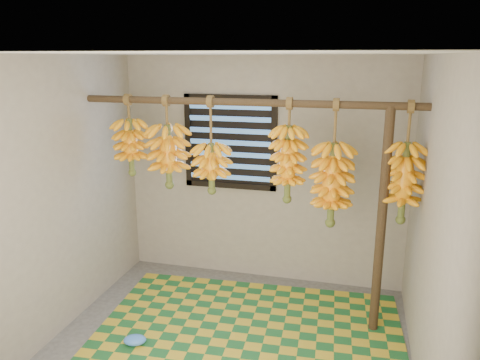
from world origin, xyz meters
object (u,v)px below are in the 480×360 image
(woven_mat, at_px, (246,342))
(banana_bunch_b, at_px, (168,156))
(plastic_bag, at_px, (135,340))
(support_post, at_px, (381,225))
(banana_bunch_d, at_px, (288,164))
(banana_bunch_a, at_px, (131,147))
(banana_bunch_c, at_px, (212,168))
(banana_bunch_e, at_px, (332,185))
(banana_bunch_f, at_px, (404,183))

(woven_mat, bearing_deg, banana_bunch_b, 150.24)
(woven_mat, height_order, banana_bunch_b, banana_bunch_b)
(woven_mat, bearing_deg, plastic_bag, -163.05)
(support_post, bearing_deg, banana_bunch_d, 180.00)
(banana_bunch_a, relative_size, banana_bunch_b, 0.89)
(woven_mat, xyz_separation_m, banana_bunch_c, (-0.44, 0.49, 1.40))
(woven_mat, relative_size, plastic_bag, 13.73)
(banana_bunch_d, bearing_deg, banana_bunch_c, 180.00)
(banana_bunch_e, xyz_separation_m, banana_bunch_f, (0.58, 0.00, 0.06))
(plastic_bag, bearing_deg, banana_bunch_c, 59.17)
(woven_mat, relative_size, banana_bunch_c, 3.06)
(support_post, height_order, plastic_bag, support_post)
(banana_bunch_e, bearing_deg, banana_bunch_d, 180.00)
(support_post, xyz_separation_m, banana_bunch_e, (-0.43, 0.00, 0.32))
(woven_mat, distance_m, plastic_bag, 0.94)
(banana_bunch_a, bearing_deg, banana_bunch_e, 0.00)
(plastic_bag, relative_size, banana_bunch_d, 0.22)
(banana_bunch_a, bearing_deg, banana_bunch_c, 0.00)
(woven_mat, distance_m, banana_bunch_a, 2.05)
(support_post, relative_size, banana_bunch_a, 2.64)
(banana_bunch_a, relative_size, banana_bunch_f, 0.75)
(banana_bunch_c, bearing_deg, banana_bunch_e, -0.00)
(woven_mat, relative_size, banana_bunch_f, 2.65)
(banana_bunch_f, bearing_deg, support_post, 180.00)
(banana_bunch_b, xyz_separation_m, banana_bunch_c, (0.42, 0.00, -0.09))
(woven_mat, bearing_deg, banana_bunch_a, 158.33)
(banana_bunch_e, bearing_deg, banana_bunch_f, 0.00)
(support_post, bearing_deg, banana_bunch_f, 0.00)
(banana_bunch_a, relative_size, banana_bunch_d, 0.84)
(support_post, height_order, banana_bunch_d, banana_bunch_d)
(plastic_bag, relative_size, banana_bunch_c, 0.22)
(banana_bunch_a, height_order, banana_bunch_f, same)
(woven_mat, xyz_separation_m, plastic_bag, (-0.90, -0.27, 0.04))
(support_post, distance_m, banana_bunch_b, 1.98)
(woven_mat, distance_m, banana_bunch_e, 1.54)
(banana_bunch_b, relative_size, banana_bunch_d, 0.94)
(banana_bunch_b, xyz_separation_m, banana_bunch_e, (1.49, 0.00, -0.17))
(banana_bunch_d, bearing_deg, plastic_bag, -146.38)
(support_post, xyz_separation_m, banana_bunch_f, (0.15, 0.00, 0.38))
(banana_bunch_c, bearing_deg, banana_bunch_a, -180.00)
(banana_bunch_d, bearing_deg, banana_bunch_e, 0.00)
(support_post, xyz_separation_m, banana_bunch_a, (-2.30, -0.00, 0.56))
(woven_mat, relative_size, banana_bunch_d, 2.96)
(woven_mat, distance_m, banana_bunch_d, 1.58)
(support_post, distance_m, banana_bunch_d, 0.94)
(woven_mat, distance_m, banana_bunch_b, 1.79)
(support_post, xyz_separation_m, plastic_bag, (-1.96, -0.77, -0.95))
(support_post, distance_m, banana_bunch_f, 0.41)
(support_post, relative_size, woven_mat, 0.75)
(plastic_bag, bearing_deg, banana_bunch_f, 19.93)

